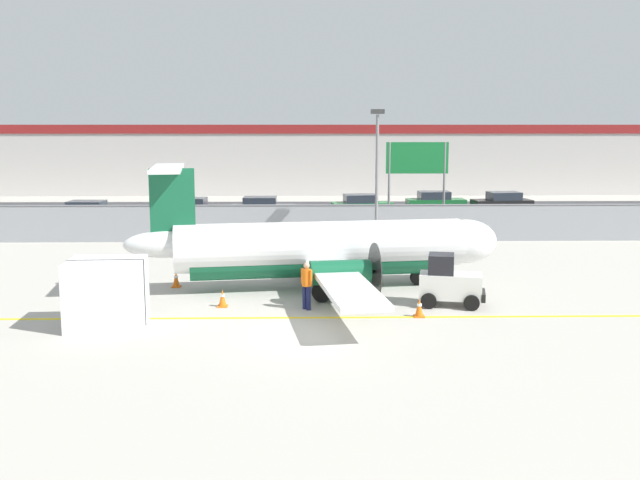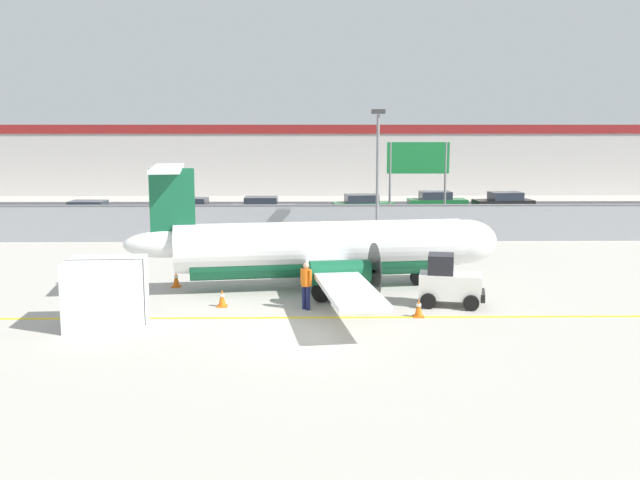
% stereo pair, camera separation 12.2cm
% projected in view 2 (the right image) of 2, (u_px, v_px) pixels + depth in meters
% --- Properties ---
extents(ground_plane, '(140.00, 140.00, 0.01)m').
position_uv_depth(ground_plane, '(316.00, 318.00, 24.18)').
color(ground_plane, '#ADA89E').
extents(perimeter_fence, '(98.00, 0.10, 2.10)m').
position_uv_depth(perimeter_fence, '(313.00, 222.00, 39.80)').
color(perimeter_fence, gray).
rests_on(perimeter_fence, ground).
extents(parking_lot_strip, '(98.00, 17.00, 0.12)m').
position_uv_depth(parking_lot_strip, '(312.00, 215.00, 51.32)').
color(parking_lot_strip, '#38383A').
rests_on(parking_lot_strip, ground).
extents(background_building, '(91.00, 8.10, 6.50)m').
position_uv_depth(background_building, '(311.00, 158.00, 69.06)').
color(background_building, '#BCB7B2').
rests_on(background_building, ground).
extents(commuter_airplane, '(14.99, 16.07, 4.92)m').
position_uv_depth(commuter_airplane, '(327.00, 249.00, 28.32)').
color(commuter_airplane, white).
rests_on(commuter_airplane, ground).
extents(baggage_tug, '(2.51, 1.78, 1.88)m').
position_uv_depth(baggage_tug, '(449.00, 282.00, 25.67)').
color(baggage_tug, silver).
rests_on(baggage_tug, ground).
extents(ground_crew_worker, '(0.48, 0.48, 1.70)m').
position_uv_depth(ground_crew_worker, '(306.00, 283.00, 25.12)').
color(ground_crew_worker, '#191E4C').
rests_on(ground_crew_worker, ground).
extents(cargo_container, '(2.52, 2.14, 2.20)m').
position_uv_depth(cargo_container, '(106.00, 293.00, 23.00)').
color(cargo_container, silver).
rests_on(cargo_container, ground).
extents(traffic_cone_near_left, '(0.36, 0.36, 0.64)m').
position_uv_depth(traffic_cone_near_left, '(176.00, 279.00, 28.74)').
color(traffic_cone_near_left, orange).
rests_on(traffic_cone_near_left, ground).
extents(traffic_cone_near_right, '(0.36, 0.36, 0.64)m').
position_uv_depth(traffic_cone_near_right, '(419.00, 308.00, 24.23)').
color(traffic_cone_near_right, orange).
rests_on(traffic_cone_near_right, ground).
extents(traffic_cone_far_left, '(0.36, 0.36, 0.64)m').
position_uv_depth(traffic_cone_far_left, '(222.00, 298.00, 25.60)').
color(traffic_cone_far_left, orange).
rests_on(traffic_cone_far_left, ground).
extents(parked_car_0, '(4.27, 2.15, 1.58)m').
position_uv_depth(parked_car_0, '(90.00, 213.00, 45.45)').
color(parked_car_0, '#19662D').
rests_on(parked_car_0, parking_lot_strip).
extents(parked_car_1, '(4.30, 2.21, 1.58)m').
position_uv_depth(parked_car_1, '(189.00, 210.00, 47.39)').
color(parked_car_1, red).
rests_on(parked_car_1, parking_lot_strip).
extents(parked_car_2, '(4.23, 2.06, 1.58)m').
position_uv_depth(parked_car_2, '(263.00, 209.00, 47.92)').
color(parked_car_2, slate).
rests_on(parked_car_2, parking_lot_strip).
extents(parked_car_3, '(4.38, 2.40, 1.58)m').
position_uv_depth(parked_car_3, '(363.00, 206.00, 49.61)').
color(parked_car_3, '#19662D').
rests_on(parked_car_3, parking_lot_strip).
extents(parked_car_4, '(4.27, 2.15, 1.58)m').
position_uv_depth(parked_car_4, '(437.00, 202.00, 51.88)').
color(parked_car_4, '#19662D').
rests_on(parked_car_4, parking_lot_strip).
extents(parked_car_5, '(4.38, 2.42, 1.58)m').
position_uv_depth(parked_car_5, '(504.00, 203.00, 51.39)').
color(parked_car_5, black).
rests_on(parked_car_5, parking_lot_strip).
extents(apron_light_pole, '(0.70, 0.30, 7.27)m').
position_uv_depth(apron_light_pole, '(378.00, 167.00, 36.94)').
color(apron_light_pole, slate).
rests_on(apron_light_pole, ground).
extents(highway_sign, '(3.60, 0.14, 5.50)m').
position_uv_depth(highway_sign, '(418.00, 166.00, 41.02)').
color(highway_sign, slate).
rests_on(highway_sign, ground).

